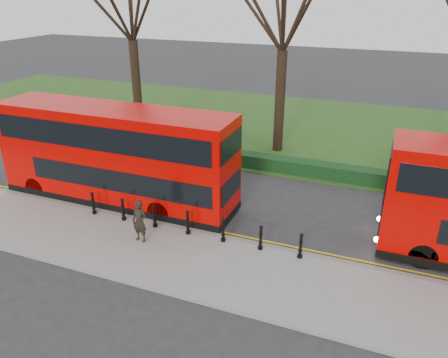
% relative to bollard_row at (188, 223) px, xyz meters
% --- Properties ---
extents(ground, '(120.00, 120.00, 0.00)m').
position_rel_bollard_row_xyz_m(ground, '(-1.29, 1.35, -0.65)').
color(ground, '#28282B').
rests_on(ground, ground).
extents(pavement, '(60.00, 4.00, 0.15)m').
position_rel_bollard_row_xyz_m(pavement, '(-1.29, -1.65, -0.58)').
color(pavement, gray).
rests_on(pavement, ground).
extents(kerb, '(60.00, 0.25, 0.16)m').
position_rel_bollard_row_xyz_m(kerb, '(-1.29, 0.35, -0.58)').
color(kerb, slate).
rests_on(kerb, ground).
extents(grass_verge, '(60.00, 18.00, 0.06)m').
position_rel_bollard_row_xyz_m(grass_verge, '(-1.29, 16.35, -0.62)').
color(grass_verge, '#264617').
rests_on(grass_verge, ground).
extents(hedge, '(60.00, 0.90, 0.80)m').
position_rel_bollard_row_xyz_m(hedge, '(-1.29, 8.15, -0.25)').
color(hedge, black).
rests_on(hedge, ground).
extents(yellow_line_outer, '(60.00, 0.10, 0.01)m').
position_rel_bollard_row_xyz_m(yellow_line_outer, '(-1.29, 0.65, -0.64)').
color(yellow_line_outer, yellow).
rests_on(yellow_line_outer, ground).
extents(yellow_line_inner, '(60.00, 0.10, 0.01)m').
position_rel_bollard_row_xyz_m(yellow_line_inner, '(-1.29, 0.85, -0.64)').
color(yellow_line_inner, yellow).
rests_on(yellow_line_inner, ground).
extents(tree_left, '(7.28, 7.28, 11.37)m').
position_rel_bollard_row_xyz_m(tree_left, '(-9.29, 11.35, 7.61)').
color(tree_left, black).
rests_on(tree_left, ground).
extents(tree_mid, '(7.09, 7.09, 11.08)m').
position_rel_bollard_row_xyz_m(tree_mid, '(0.71, 11.35, 7.40)').
color(tree_mid, black).
rests_on(tree_mid, ground).
extents(bollard_row, '(9.51, 0.15, 1.00)m').
position_rel_bollard_row_xyz_m(bollard_row, '(0.00, 0.00, 0.00)').
color(bollard_row, black).
rests_on(bollard_row, pavement).
extents(bus_lead, '(11.48, 2.64, 4.57)m').
position_rel_bollard_row_xyz_m(bus_lead, '(-4.51, 1.77, 1.65)').
color(bus_lead, '#C50300').
rests_on(bus_lead, ground).
extents(pedestrian, '(0.66, 0.46, 1.75)m').
position_rel_bollard_row_xyz_m(pedestrian, '(-1.53, -1.17, 0.38)').
color(pedestrian, black).
rests_on(pedestrian, pavement).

